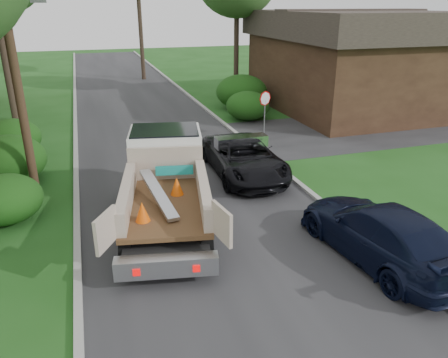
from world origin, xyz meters
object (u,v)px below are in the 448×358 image
utility_pole (12,48)px  house_right (348,60)px  stop_sign (265,105)px  black_pickup (244,157)px  navy_suv (381,232)px  flatbed_truck (166,174)px

utility_pole → house_right: (18.48, 9.02, -2.01)m
stop_sign → utility_pole: utility_pole is taller
utility_pole → house_right: size_ratio=0.77×
stop_sign → utility_pole: 11.91m
stop_sign → house_right: 9.37m
black_pickup → navy_suv: 7.13m
utility_pole → flatbed_truck: (4.30, -2.95, -3.79)m
navy_suv → flatbed_truck: bearing=-47.8°
stop_sign → black_pickup: 5.37m
stop_sign → black_pickup: size_ratio=0.46×
black_pickup → stop_sign: bearing=60.9°
utility_pole → black_pickup: size_ratio=1.85×
house_right → navy_suv: size_ratio=2.41×
stop_sign → flatbed_truck: (-6.38, -6.97, -0.39)m
house_right → navy_suv: 19.04m
utility_pole → black_pickup: (7.93, -0.48, -4.42)m
utility_pole → navy_suv: 12.70m
black_pickup → navy_suv: (1.35, -7.00, 0.03)m
flatbed_truck → black_pickup: (3.62, 2.47, -0.63)m
utility_pole → flatbed_truck: size_ratio=1.40×
stop_sign → house_right: size_ratio=0.19×
black_pickup → navy_suv: navy_suv is taller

